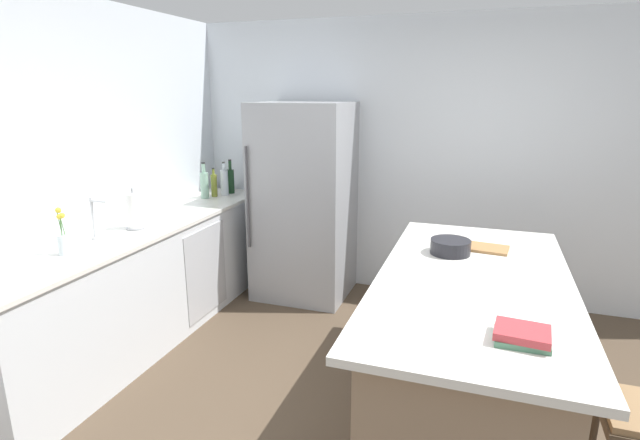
# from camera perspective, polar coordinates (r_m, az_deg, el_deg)

# --- Properties ---
(ground_plane) EXTENTS (7.20, 7.20, 0.00)m
(ground_plane) POSITION_cam_1_polar(r_m,az_deg,el_deg) (3.12, 8.33, -23.82)
(ground_plane) COLOR #4C3D2D
(wall_rear) EXTENTS (6.00, 0.10, 2.60)m
(wall_rear) POSITION_cam_1_polar(r_m,az_deg,el_deg) (4.72, 14.08, 6.61)
(wall_rear) COLOR silver
(wall_rear) RESTS_ON ground_plane
(wall_left) EXTENTS (0.10, 6.00, 2.60)m
(wall_left) POSITION_cam_1_polar(r_m,az_deg,el_deg) (3.78, -30.33, 3.02)
(wall_left) COLOR silver
(wall_left) RESTS_ON ground_plane
(counter_run_left) EXTENTS (0.63, 3.03, 0.93)m
(counter_run_left) POSITION_cam_1_polar(r_m,az_deg,el_deg) (4.18, -19.40, -6.71)
(counter_run_left) COLOR silver
(counter_run_left) RESTS_ON ground_plane
(kitchen_island) EXTENTS (1.05, 2.15, 0.93)m
(kitchen_island) POSITION_cam_1_polar(r_m,az_deg,el_deg) (3.08, 16.86, -14.36)
(kitchen_island) COLOR #8E755B
(kitchen_island) RESTS_ON ground_plane
(refrigerator) EXTENTS (0.86, 0.79, 1.84)m
(refrigerator) POSITION_cam_1_polar(r_m,az_deg,el_deg) (4.64, -1.88, 2.16)
(refrigerator) COLOR #93969B
(refrigerator) RESTS_ON ground_plane
(sink_faucet) EXTENTS (0.15, 0.05, 0.30)m
(sink_faucet) POSITION_cam_1_polar(r_m,az_deg,el_deg) (3.72, -24.79, 0.20)
(sink_faucet) COLOR silver
(sink_faucet) RESTS_ON counter_run_left
(flower_vase) EXTENTS (0.08, 0.08, 0.31)m
(flower_vase) POSITION_cam_1_polar(r_m,az_deg,el_deg) (3.48, -27.77, -2.08)
(flower_vase) COLOR silver
(flower_vase) RESTS_ON counter_run_left
(paper_towel_roll) EXTENTS (0.14, 0.14, 0.31)m
(paper_towel_roll) POSITION_cam_1_polar(r_m,az_deg,el_deg) (3.91, -20.88, 0.92)
(paper_towel_roll) COLOR gray
(paper_towel_roll) RESTS_ON counter_run_left
(vinegar_bottle) EXTENTS (0.05, 0.05, 0.27)m
(vinegar_bottle) POSITION_cam_1_polar(r_m,az_deg,el_deg) (5.15, -10.36, 4.47)
(vinegar_bottle) COLOR #994C23
(vinegar_bottle) RESTS_ON counter_run_left
(wine_bottle) EXTENTS (0.07, 0.07, 0.34)m
(wine_bottle) POSITION_cam_1_polar(r_m,az_deg,el_deg) (5.03, -10.39, 4.58)
(wine_bottle) COLOR #19381E
(wine_bottle) RESTS_ON counter_run_left
(soda_bottle) EXTENTS (0.08, 0.08, 0.33)m
(soda_bottle) POSITION_cam_1_polar(r_m,az_deg,el_deg) (4.95, -11.10, 4.36)
(soda_bottle) COLOR silver
(soda_bottle) RESTS_ON counter_run_left
(olive_oil_bottle) EXTENTS (0.06, 0.06, 0.28)m
(olive_oil_bottle) POSITION_cam_1_polar(r_m,az_deg,el_deg) (4.91, -12.27, 4.03)
(olive_oil_bottle) COLOR olive
(olive_oil_bottle) RESTS_ON counter_run_left
(gin_bottle) EXTENTS (0.08, 0.08, 0.35)m
(gin_bottle) POSITION_cam_1_polar(r_m,az_deg,el_deg) (4.85, -13.34, 4.10)
(gin_bottle) COLOR #8CB79E
(gin_bottle) RESTS_ON counter_run_left
(cookbook_stack) EXTENTS (0.24, 0.20, 0.06)m
(cookbook_stack) POSITION_cam_1_polar(r_m,az_deg,el_deg) (2.25, 22.51, -12.32)
(cookbook_stack) COLOR #4C7F60
(cookbook_stack) RESTS_ON kitchen_island
(mixing_bowl) EXTENTS (0.25, 0.25, 0.09)m
(mixing_bowl) POSITION_cam_1_polar(r_m,az_deg,el_deg) (3.24, 14.97, -3.02)
(mixing_bowl) COLOR black
(mixing_bowl) RESTS_ON kitchen_island
(cutting_board) EXTENTS (0.31, 0.23, 0.02)m
(cutting_board) POSITION_cam_1_polar(r_m,az_deg,el_deg) (3.41, 18.71, -3.11)
(cutting_board) COLOR #9E7042
(cutting_board) RESTS_ON kitchen_island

